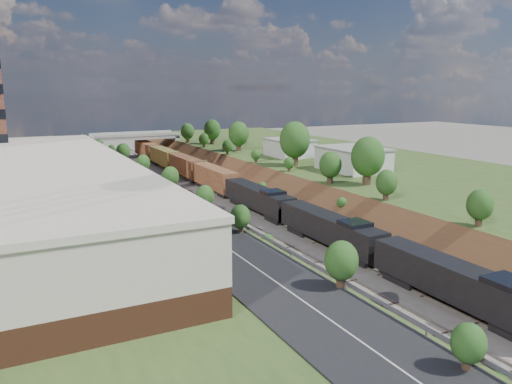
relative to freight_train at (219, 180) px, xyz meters
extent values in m
cube|color=#345322|center=(-35.60, -5.90, -0.17)|extent=(44.00, 180.00, 5.00)
cube|color=#345322|center=(30.40, -5.90, -0.17)|extent=(44.00, 180.00, 5.00)
cube|color=brown|center=(-13.60, -5.90, -2.67)|extent=(10.00, 180.00, 10.00)
cube|color=brown|center=(8.40, -5.90, -2.67)|extent=(10.00, 180.00, 10.00)
cube|color=gray|center=(-5.20, -5.90, -2.58)|extent=(1.58, 180.00, 0.18)
cube|color=gray|center=(0.00, -5.90, -2.58)|extent=(1.58, 180.00, 0.18)
cube|color=black|center=(-18.10, -5.90, 2.38)|extent=(8.00, 180.00, 0.10)
cube|color=#99999E|center=(-14.00, -5.90, 2.88)|extent=(0.06, 171.00, 0.30)
cube|color=brown|center=(-30.60, -27.90, 3.43)|extent=(14.00, 62.00, 2.20)
cube|color=beige|center=(-30.60, -27.90, 6.68)|extent=(14.00, 62.00, 4.30)
cube|color=beige|center=(-30.60, -27.90, 9.08)|extent=(14.30, 62.30, 0.50)
cube|color=gray|center=(-14.10, 56.10, 0.43)|extent=(1.50, 8.00, 6.20)
cube|color=gray|center=(8.90, 56.10, 0.43)|extent=(1.50, 8.00, 6.20)
cube|color=gray|center=(-2.60, 56.10, 3.53)|extent=(24.00, 8.00, 1.00)
cube|color=gray|center=(-2.60, 52.10, 4.33)|extent=(24.00, 0.30, 0.80)
cube|color=gray|center=(-2.60, 60.10, 4.33)|extent=(24.00, 0.30, 0.80)
cube|color=silver|center=(20.90, -13.90, 4.33)|extent=(9.00, 12.00, 4.00)
cube|color=silver|center=(20.40, 8.10, 4.13)|extent=(8.00, 10.00, 3.60)
cylinder|color=#473323|center=(14.40, -25.90, 3.64)|extent=(1.30, 1.30, 2.62)
ellipsoid|color=#2B521D|center=(14.40, -25.90, 6.79)|extent=(5.25, 5.25, 6.30)
cylinder|color=#473323|center=(-14.40, -45.90, 2.94)|extent=(0.66, 0.66, 1.22)
ellipsoid|color=#2B521D|center=(-14.40, -45.90, 4.41)|extent=(2.45, 2.45, 2.94)
cube|color=black|center=(0.00, -56.70, -0.18)|extent=(3.20, 19.19, 3.18)
cube|color=black|center=(0.00, -61.80, 1.43)|extent=(3.13, 3.10, 0.90)
cube|color=black|center=(0.00, -36.51, -0.18)|extent=(3.20, 19.19, 3.18)
cube|color=black|center=(0.00, -16.33, -0.18)|extent=(3.20, 19.19, 3.18)
cube|color=brown|center=(0.00, 28.25, 0.15)|extent=(3.20, 67.96, 3.84)
imported|color=black|center=(-16.73, -24.66, 3.32)|extent=(4.40, 6.94, 1.79)
camera|label=1|loc=(-36.06, -87.02, 17.33)|focal=35.00mm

